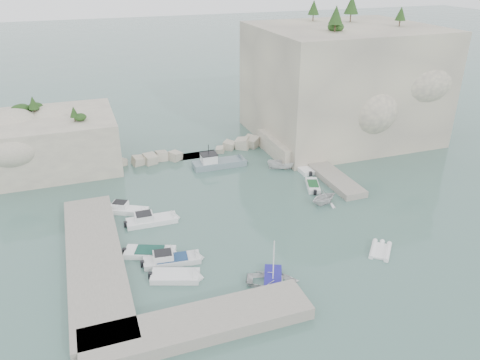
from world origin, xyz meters
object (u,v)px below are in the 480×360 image
object	(u,v)px
motorboat_e	(175,279)
tender_east_d	(282,169)
motorboat_c	(150,255)
tender_east_c	(302,169)
motorboat_b	(152,223)
tender_east_b	(313,188)
motorboat_a	(127,212)
work_boat	(219,166)
inflatable_dinghy	(380,252)
tender_east_a	(323,203)
rowboat	(273,284)
motorboat_d	(172,263)

from	to	relation	value
motorboat_e	tender_east_d	size ratio (longest dim) A/B	1.17
motorboat_c	tender_east_c	bearing A→B (deg)	52.09
motorboat_b	motorboat_c	bearing A→B (deg)	-100.32
tender_east_b	tender_east_d	bearing A→B (deg)	31.01
motorboat_a	motorboat_b	size ratio (longest dim) A/B	0.89
work_boat	motorboat_c	bearing A→B (deg)	-123.99
motorboat_a	inflatable_dinghy	bearing A→B (deg)	-7.58
motorboat_b	tender_east_c	size ratio (longest dim) A/B	1.14
motorboat_e	tender_east_a	size ratio (longest dim) A/B	1.30
motorboat_b	inflatable_dinghy	distance (m)	24.14
rowboat	tender_east_c	world-z (taller)	rowboat
inflatable_dinghy	tender_east_c	bearing A→B (deg)	36.76
motorboat_a	motorboat_c	distance (m)	9.32
tender_east_d	tender_east_b	bearing A→B (deg)	-148.54
motorboat_d	inflatable_dinghy	world-z (taller)	motorboat_d
motorboat_a	motorboat_e	size ratio (longest dim) A/B	1.11
tender_east_b	inflatable_dinghy	bearing A→B (deg)	-161.57
motorboat_b	inflatable_dinghy	size ratio (longest dim) A/B	1.65
motorboat_d	motorboat_a	bearing A→B (deg)	109.93
tender_east_c	work_boat	xyz separation A→B (m)	(-10.39, 4.72, 0.00)
rowboat	tender_east_b	size ratio (longest dim) A/B	1.10
inflatable_dinghy	tender_east_d	bearing A→B (deg)	43.75
motorboat_a	motorboat_c	world-z (taller)	motorboat_a
motorboat_a	rowboat	world-z (taller)	motorboat_a
motorboat_c	motorboat_d	world-z (taller)	motorboat_d
motorboat_b	rowboat	xyz separation A→B (m)	(8.25, -14.18, 0.00)
tender_east_c	tender_east_d	distance (m)	2.73
inflatable_dinghy	work_boat	xyz separation A→B (m)	(-8.72, 25.25, 0.00)
motorboat_a	tender_east_c	distance (m)	24.52
motorboat_c	inflatable_dinghy	bearing A→B (deg)	3.61
motorboat_a	tender_east_d	bearing A→B (deg)	41.78
motorboat_d	work_boat	size ratio (longest dim) A/B	0.73
inflatable_dinghy	tender_east_a	world-z (taller)	tender_east_a
motorboat_a	motorboat_d	distance (m)	11.63
tender_east_c	inflatable_dinghy	bearing A→B (deg)	174.76
inflatable_dinghy	motorboat_c	bearing A→B (deg)	112.94
tender_east_b	tender_east_c	xyz separation A→B (m)	(1.27, 5.57, 0.00)
motorboat_a	rowboat	size ratio (longest dim) A/B	1.13
motorboat_b	motorboat_e	bearing A→B (deg)	-87.27
inflatable_dinghy	tender_east_b	world-z (taller)	tender_east_b
tender_east_a	tender_east_d	world-z (taller)	tender_east_a
work_boat	motorboat_b	bearing A→B (deg)	-132.42
tender_east_d	motorboat_e	bearing A→B (deg)	155.10
motorboat_a	motorboat_c	bearing A→B (deg)	-55.04
motorboat_b	tender_east_d	world-z (taller)	tender_east_d
motorboat_c	inflatable_dinghy	distance (m)	22.63
motorboat_c	motorboat_e	xyz separation A→B (m)	(1.49, -4.54, 0.00)
tender_east_d	inflatable_dinghy	bearing A→B (deg)	-157.25
motorboat_c	tender_east_a	world-z (taller)	tender_east_a
tender_east_b	tender_east_d	distance (m)	6.67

